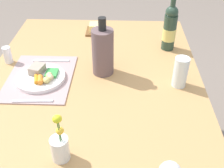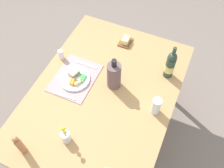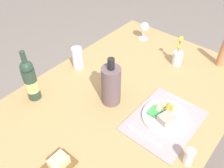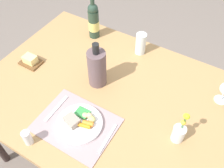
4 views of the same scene
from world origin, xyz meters
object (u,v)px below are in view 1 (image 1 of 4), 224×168
butter_dish (94,29)px  water_tumbler (180,74)px  salt_shaker (8,55)px  wine_bottle (170,28)px  dining_table (93,95)px  knife (33,101)px  fork (51,61)px  cooler_bottle (103,51)px  dinner_plate (41,76)px  flower_vase (60,146)px

butter_dish → water_tumbler: (0.54, 0.44, 0.04)m
salt_shaker → wine_bottle: (-0.18, 0.85, 0.08)m
dining_table → knife: 0.29m
fork → water_tumbler: (0.18, 0.64, 0.06)m
fork → cooler_bottle: cooler_bottle is taller
cooler_bottle → dining_table: bearing=-22.4°
knife → cooler_bottle: cooler_bottle is taller
knife → water_tumbler: bearing=100.4°
dinner_plate → cooler_bottle: size_ratio=0.82×
water_tumbler → wine_bottle: bearing=-178.3°
dining_table → fork: bearing=-128.8°
butter_dish → wine_bottle: bearing=66.2°
dining_table → dinner_plate: (-0.03, -0.25, 0.08)m
fork → salt_shaker: bearing=-88.0°
cooler_bottle → water_tumbler: (0.09, 0.36, -0.06)m
dining_table → wine_bottle: 0.57m
fork → water_tumbler: water_tumbler is taller
dining_table → knife: knife is taller
salt_shaker → cooler_bottle: size_ratio=0.31×
dinner_plate → butter_dish: dinner_plate is taller
butter_dish → flower_vase: flower_vase is taller
water_tumbler → butter_dish: bearing=-140.7°
flower_vase → cooler_bottle: (-0.54, 0.11, 0.06)m
water_tumbler → salt_shaker: bearing=-101.0°
cooler_bottle → water_tumbler: size_ratio=1.98×
butter_dish → cooler_bottle: (0.45, 0.08, 0.10)m
wine_bottle → salt_shaker: bearing=-77.8°
dining_table → salt_shaker: bearing=-111.3°
flower_vase → water_tumbler: flower_vase is taller
salt_shaker → water_tumbler: 0.88m
butter_dish → fork: bearing=-28.3°
dinner_plate → dining_table: bearing=84.2°
dining_table → salt_shaker: (-0.18, -0.46, 0.11)m
dining_table → wine_bottle: wine_bottle is taller
fork → water_tumbler: 0.67m
dinner_plate → cooler_bottle: 0.32m
dining_table → butter_dish: butter_dish is taller
fork → cooler_bottle: 0.31m
water_tumbler → knife: bearing=-76.8°
dinner_plate → knife: size_ratio=1.35×
flower_vase → knife: bearing=-148.2°
dinner_plate → fork: bearing=175.1°
dinner_plate → salt_shaker: 0.26m
dining_table → butter_dish: bearing=-175.8°
flower_vase → cooler_bottle: 0.55m
dinner_plate → water_tumbler: 0.66m
flower_vase → wine_bottle: wine_bottle is taller
salt_shaker → cooler_bottle: cooler_bottle is taller
salt_shaker → cooler_bottle: bearing=81.8°
dinner_plate → flower_vase: 0.49m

